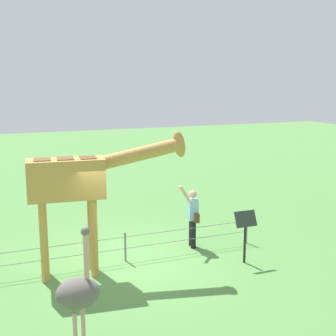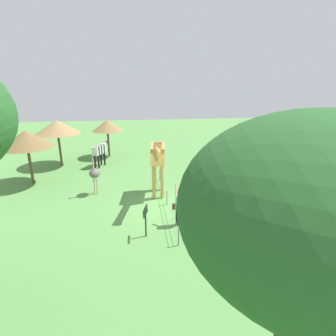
{
  "view_description": "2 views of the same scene",
  "coord_description": "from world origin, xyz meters",
  "px_view_note": "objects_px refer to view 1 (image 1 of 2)",
  "views": [
    {
      "loc": [
        -3.09,
        -10.29,
        4.48
      ],
      "look_at": [
        0.83,
        -0.64,
        2.46
      ],
      "focal_mm": 49.05,
      "sensor_mm": 36.0,
      "label": 1
    },
    {
      "loc": [
        12.09,
        -1.37,
        6.0
      ],
      "look_at": [
        0.65,
        0.12,
        2.17
      ],
      "focal_mm": 28.58,
      "sensor_mm": 36.0,
      "label": 2
    }
  ],
  "objects_px": {
    "visitor": "(192,215)",
    "ostrich": "(78,293)",
    "giraffe": "(80,183)",
    "info_sign": "(245,226)"
  },
  "relations": [
    {
      "from": "giraffe",
      "to": "visitor",
      "type": "height_order",
      "value": "giraffe"
    },
    {
      "from": "visitor",
      "to": "ostrich",
      "type": "distance_m",
      "value": 5.55
    },
    {
      "from": "giraffe",
      "to": "visitor",
      "type": "relative_size",
      "value": 2.11
    },
    {
      "from": "giraffe",
      "to": "ostrich",
      "type": "height_order",
      "value": "giraffe"
    },
    {
      "from": "info_sign",
      "to": "ostrich",
      "type": "bearing_deg",
      "value": -151.27
    },
    {
      "from": "ostrich",
      "to": "info_sign",
      "type": "xyz_separation_m",
      "value": [
        4.59,
        2.52,
        -0.23
      ]
    },
    {
      "from": "giraffe",
      "to": "visitor",
      "type": "distance_m",
      "value": 3.42
    },
    {
      "from": "giraffe",
      "to": "info_sign",
      "type": "relative_size",
      "value": 2.82
    },
    {
      "from": "visitor",
      "to": "ostrich",
      "type": "xyz_separation_m",
      "value": [
        -3.85,
        -3.99,
        0.27
      ]
    },
    {
      "from": "visitor",
      "to": "ostrich",
      "type": "height_order",
      "value": "ostrich"
    }
  ]
}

